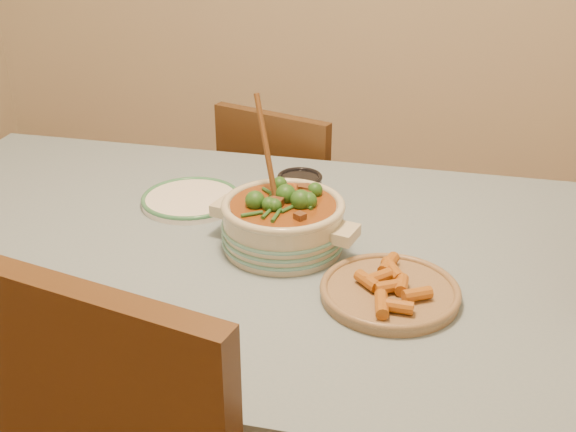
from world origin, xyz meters
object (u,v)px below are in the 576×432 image
object	(u,v)px
condiment_bowl	(300,185)
fried_plate	(390,289)
dining_table	(213,278)
white_plate	(191,199)
stew_casserole	(283,219)
chair_far	(289,211)

from	to	relation	value
condiment_bowl	fried_plate	xyz separation A→B (m)	(0.27, -0.42, -0.02)
dining_table	white_plate	distance (m)	0.24
dining_table	fried_plate	size ratio (longest dim) A/B	6.04
white_plate	fried_plate	bearing A→B (deg)	-31.24
dining_table	stew_casserole	distance (m)	0.23
dining_table	white_plate	xyz separation A→B (m)	(-0.11, 0.18, 0.10)
stew_casserole	chair_far	xyz separation A→B (m)	(-0.16, 0.74, -0.35)
stew_casserole	white_plate	bearing A→B (deg)	148.89
dining_table	fried_plate	bearing A→B (deg)	-18.23
condiment_bowl	chair_far	size ratio (longest dim) A/B	0.14
dining_table	white_plate	size ratio (longest dim) A/B	6.31
white_plate	fried_plate	size ratio (longest dim) A/B	0.96
white_plate	fried_plate	xyz separation A→B (m)	(0.53, -0.32, 0.01)
dining_table	condiment_bowl	bearing A→B (deg)	63.52
stew_casserole	white_plate	xyz separation A→B (m)	(-0.28, 0.17, -0.06)
fried_plate	white_plate	bearing A→B (deg)	148.76
dining_table	chair_far	bearing A→B (deg)	89.88
white_plate	condiment_bowl	world-z (taller)	condiment_bowl
dining_table	white_plate	world-z (taller)	white_plate
stew_casserole	condiment_bowl	distance (m)	0.27
dining_table	stew_casserole	xyz separation A→B (m)	(0.16, 0.02, 0.16)
stew_casserole	chair_far	distance (m)	0.83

